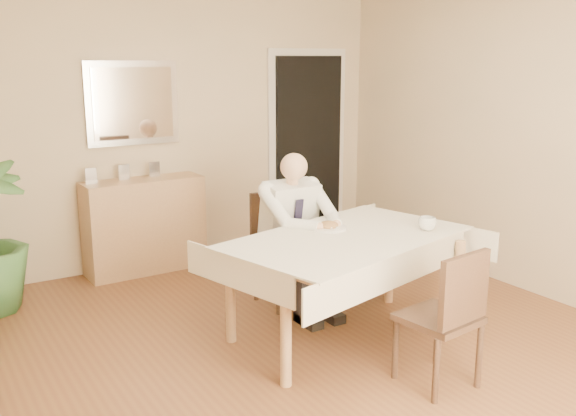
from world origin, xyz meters
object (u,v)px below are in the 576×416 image
chair_near (449,312)px  seated_man (300,226)px  sideboard (145,225)px  dining_table (347,248)px  coffee_mug (427,224)px  chair_far (281,241)px

chair_near → seated_man: (-0.09, 1.49, 0.20)m
sideboard → dining_table: bearing=-74.2°
seated_man → sideboard: seated_man is taller
coffee_mug → sideboard: size_ratio=0.11×
dining_table → chair_far: bearing=75.7°
coffee_mug → chair_far: bearing=118.7°
chair_far → sideboard: (-0.70, 1.31, -0.07)m
dining_table → seated_man: seated_man is taller
dining_table → coffee_mug: coffee_mug is taller
chair_near → coffee_mug: 0.93m
chair_far → chair_near: 1.78m
seated_man → coffee_mug: 0.97m
chair_far → coffee_mug: bearing=-55.8°
seated_man → coffee_mug: (0.58, -0.77, 0.11)m
sideboard → chair_near: bearing=-77.6°
dining_table → sideboard: size_ratio=1.80×
chair_far → sideboard: size_ratio=0.82×
coffee_mug → dining_table: bearing=163.0°
chair_far → seated_man: bearing=-84.5°
chair_near → seated_man: size_ratio=0.70×
dining_table → seated_man: size_ratio=1.58×
seated_man → coffee_mug: seated_man is taller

